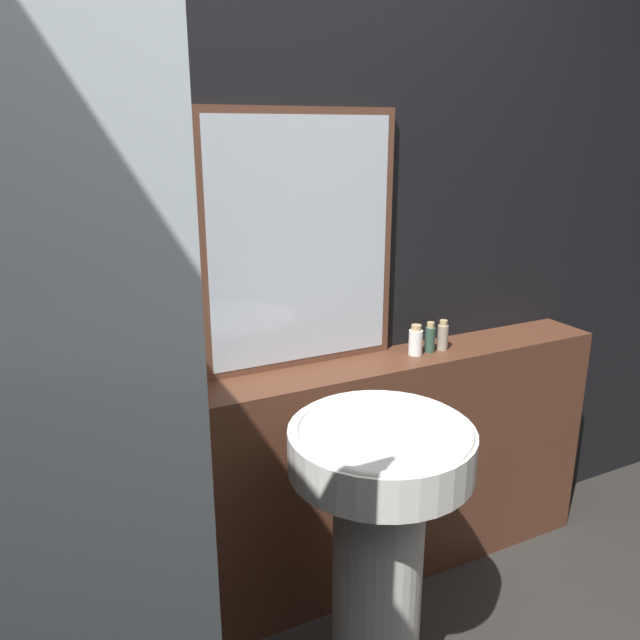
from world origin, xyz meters
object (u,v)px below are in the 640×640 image
(towel_stack, at_px, (168,389))
(shampoo_bottle, at_px, (416,341))
(pedestal_sink, at_px, (378,535))
(conditioner_bottle, at_px, (430,338))
(lotion_bottle, at_px, (443,336))
(mirror, at_px, (301,243))

(towel_stack, relative_size, shampoo_bottle, 1.63)
(pedestal_sink, bearing_deg, towel_stack, 133.17)
(pedestal_sink, relative_size, conditioner_bottle, 8.16)
(shampoo_bottle, relative_size, lotion_bottle, 0.99)
(pedestal_sink, height_order, towel_stack, towel_stack)
(shampoo_bottle, distance_m, lotion_bottle, 0.12)
(towel_stack, bearing_deg, pedestal_sink, -46.83)
(lotion_bottle, bearing_deg, towel_stack, 180.00)
(pedestal_sink, xyz_separation_m, shampoo_bottle, (0.45, 0.49, 0.37))
(mirror, bearing_deg, towel_stack, -168.87)
(shampoo_bottle, height_order, lotion_bottle, lotion_bottle)
(conditioner_bottle, bearing_deg, shampoo_bottle, 180.00)
(conditioner_bottle, bearing_deg, towel_stack, 180.00)
(lotion_bottle, bearing_deg, pedestal_sink, -139.36)
(towel_stack, relative_size, conditioner_bottle, 1.61)
(mirror, height_order, towel_stack, mirror)
(shampoo_bottle, bearing_deg, lotion_bottle, 0.00)
(shampoo_bottle, bearing_deg, mirror, 166.75)
(shampoo_bottle, xyz_separation_m, conditioner_bottle, (0.06, 0.00, 0.00))
(pedestal_sink, distance_m, mirror, 0.95)
(mirror, xyz_separation_m, conditioner_bottle, (0.48, -0.10, -0.38))
(mirror, height_order, conditioner_bottle, mirror)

